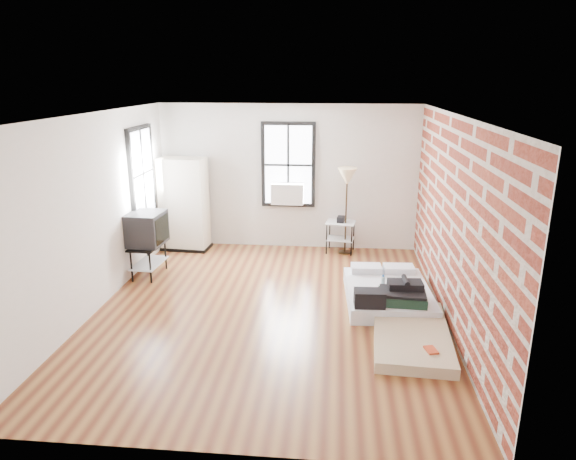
# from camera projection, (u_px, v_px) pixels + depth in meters

# --- Properties ---
(ground) EXTENTS (6.00, 6.00, 0.00)m
(ground) POSITION_uv_depth(u_px,v_px,m) (269.00, 310.00, 7.50)
(ground) COLOR #582817
(ground) RESTS_ON ground
(room_shell) EXTENTS (5.02, 6.02, 2.80)m
(room_shell) POSITION_uv_depth(u_px,v_px,m) (287.00, 189.00, 7.33)
(room_shell) COLOR silver
(room_shell) RESTS_ON ground
(mattress_main) EXTENTS (1.31, 1.73, 0.54)m
(mattress_main) POSITION_uv_depth(u_px,v_px,m) (388.00, 293.00, 7.74)
(mattress_main) COLOR white
(mattress_main) RESTS_ON ground
(mattress_bare) EXTENTS (1.06, 1.86, 0.39)m
(mattress_bare) POSITION_uv_depth(u_px,v_px,m) (409.00, 325.00, 6.79)
(mattress_bare) COLOR #BFAD8A
(mattress_bare) RESTS_ON ground
(wardrobe) EXTENTS (0.95, 0.59, 1.80)m
(wardrobe) POSITION_uv_depth(u_px,v_px,m) (184.00, 204.00, 9.95)
(wardrobe) COLOR black
(wardrobe) RESTS_ON ground
(side_table) EXTENTS (0.60, 0.50, 0.71)m
(side_table) POSITION_uv_depth(u_px,v_px,m) (341.00, 228.00, 9.86)
(side_table) COLOR black
(side_table) RESTS_ON ground
(floor_lamp) EXTENTS (0.36, 0.36, 1.66)m
(floor_lamp) POSITION_uv_depth(u_px,v_px,m) (347.00, 181.00, 9.52)
(floor_lamp) COLOR black
(floor_lamp) RESTS_ON ground
(tv_stand) EXTENTS (0.59, 0.81, 1.11)m
(tv_stand) POSITION_uv_depth(u_px,v_px,m) (147.00, 231.00, 8.60)
(tv_stand) COLOR black
(tv_stand) RESTS_ON ground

